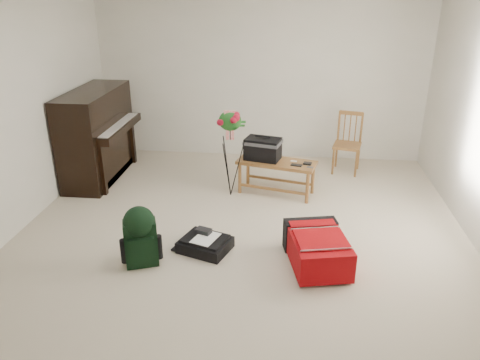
# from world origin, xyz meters

# --- Properties ---
(floor) EXTENTS (5.00, 5.50, 0.01)m
(floor) POSITION_xyz_m (0.00, 0.00, 0.00)
(floor) COLOR beige
(floor) RESTS_ON ground
(wall_back) EXTENTS (5.00, 0.04, 2.50)m
(wall_back) POSITION_xyz_m (0.00, 2.75, 1.25)
(wall_back) COLOR silver
(wall_back) RESTS_ON floor
(wall_left) EXTENTS (0.04, 5.50, 2.50)m
(wall_left) POSITION_xyz_m (-2.50, 0.00, 1.25)
(wall_left) COLOR silver
(wall_left) RESTS_ON floor
(piano) EXTENTS (0.71, 1.50, 1.25)m
(piano) POSITION_xyz_m (-2.19, 1.60, 0.60)
(piano) COLOR black
(piano) RESTS_ON floor
(bench) EXTENTS (1.08, 0.63, 0.78)m
(bench) POSITION_xyz_m (0.20, 1.30, 0.55)
(bench) COLOR olive
(bench) RESTS_ON floor
(dining_chair) EXTENTS (0.45, 0.45, 0.88)m
(dining_chair) POSITION_xyz_m (1.33, 2.20, 0.43)
(dining_chair) COLOR olive
(dining_chair) RESTS_ON floor
(red_suitcase) EXTENTS (0.68, 0.88, 0.33)m
(red_suitcase) POSITION_xyz_m (0.81, -0.32, 0.18)
(red_suitcase) COLOR red
(red_suitcase) RESTS_ON floor
(black_duffel) EXTENTS (0.60, 0.54, 0.21)m
(black_duffel) POSITION_xyz_m (-0.34, -0.23, 0.08)
(black_duffel) COLOR black
(black_duffel) RESTS_ON floor
(green_backpack) EXTENTS (0.36, 0.34, 0.62)m
(green_backpack) POSITION_xyz_m (-0.92, -0.56, 0.34)
(green_backpack) COLOR black
(green_backpack) RESTS_ON floor
(flower_stand) EXTENTS (0.41, 0.41, 1.17)m
(flower_stand) POSITION_xyz_m (-0.25, 1.17, 0.57)
(flower_stand) COLOR black
(flower_stand) RESTS_ON floor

